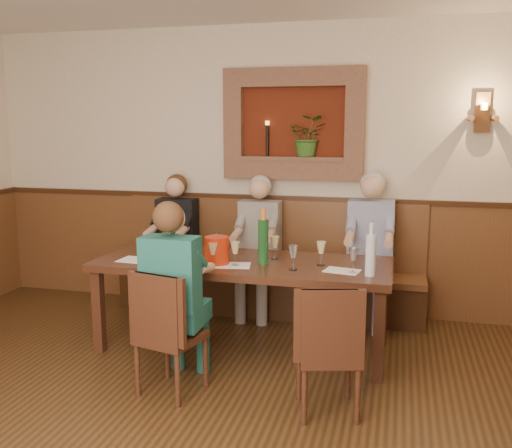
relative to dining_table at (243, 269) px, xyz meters
The scene contains 29 objects.
room_shell 2.21m from the dining_table, 90.00° to the right, with size 6.04×6.04×2.82m.
wainscoting 1.85m from the dining_table, 90.00° to the right, with size 6.02×6.02×1.15m.
wall_niche 1.59m from the dining_table, 77.58° to the left, with size 1.36×0.30×1.06m.
wall_sconce 2.53m from the dining_table, 29.61° to the left, with size 0.25×0.20×0.35m.
dining_table is the anchor object (origin of this frame).
bench 1.01m from the dining_table, 90.00° to the left, with size 3.00×0.45×1.11m.
chair_near_left 1.03m from the dining_table, 106.88° to the right, with size 0.47×0.47×0.89m.
chair_near_right 1.31m from the dining_table, 48.21° to the right, with size 0.48×0.48×0.88m.
person_bench_left 1.27m from the dining_table, 138.34° to the left, with size 0.39×0.48×1.36m.
person_bench_mid 0.85m from the dining_table, 95.52° to the left, with size 0.40×0.49×1.37m.
person_bench_right 1.29m from the dining_table, 40.60° to the left, with size 0.42×0.51×1.42m.
person_chair_front 0.83m from the dining_table, 109.08° to the right, with size 0.39×0.47×1.35m.
spittoon_bucket 0.30m from the dining_table, 137.05° to the right, with size 0.19×0.19×0.22m, color red.
wine_bottle_green_a 0.33m from the dining_table, 20.13° to the right, with size 0.11×0.11×0.45m.
wine_bottle_green_b 0.79m from the dining_table, 165.68° to the left, with size 0.09×0.09×0.39m.
water_bottle 1.08m from the dining_table, 12.09° to the right, with size 0.10×0.10×0.39m.
tasting_sheet_a 0.86m from the dining_table, 166.66° to the right, with size 0.30×0.22×0.00m, color white.
tasting_sheet_b 0.20m from the dining_table, 102.22° to the right, with size 0.29×0.21×0.00m, color white.
tasting_sheet_c 0.84m from the dining_table, ahead, with size 0.26×0.19×0.00m, color white.
tasting_sheet_d 0.46m from the dining_table, 142.33° to the right, with size 0.27×0.19×0.00m, color white.
wine_glass_0 0.34m from the dining_table, 125.33° to the right, with size 0.08×0.08×0.19m, color #D3BE7E, non-canonical shape.
wine_glass_1 0.52m from the dining_table, 23.12° to the right, with size 0.08×0.08×0.19m, color white, non-canonical shape.
wine_glass_2 0.34m from the dining_table, 150.50° to the left, with size 0.08×0.08×0.19m, color white, non-canonical shape.
wine_glass_3 0.94m from the dining_table, 10.97° to the right, with size 0.08×0.08×0.19m, color white, non-canonical shape.
wine_glass_4 0.24m from the dining_table, 93.94° to the right, with size 0.08×0.08×0.19m, color #D3BE7E, non-canonical shape.
wine_glass_5 0.65m from the dining_table, 159.48° to the right, with size 0.08×0.08×0.19m, color #D3BE7E, non-canonical shape.
wine_glass_6 0.32m from the dining_table, 27.00° to the left, with size 0.08×0.08×0.19m, color #D3BE7E, non-canonical shape.
wine_glass_7 0.66m from the dining_table, ahead, with size 0.08×0.08×0.19m, color #D3BE7E, non-canonical shape.
wine_glass_8 0.72m from the dining_table, behind, with size 0.08×0.08×0.19m, color white, non-canonical shape.
Camera 1 is at (1.22, -2.52, 1.86)m, focal length 40.00 mm.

